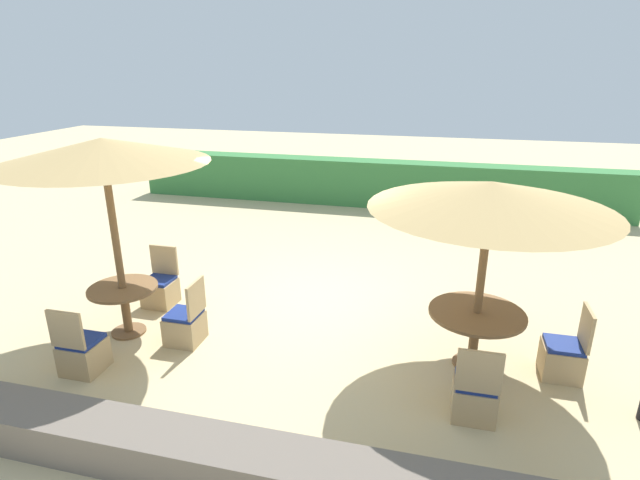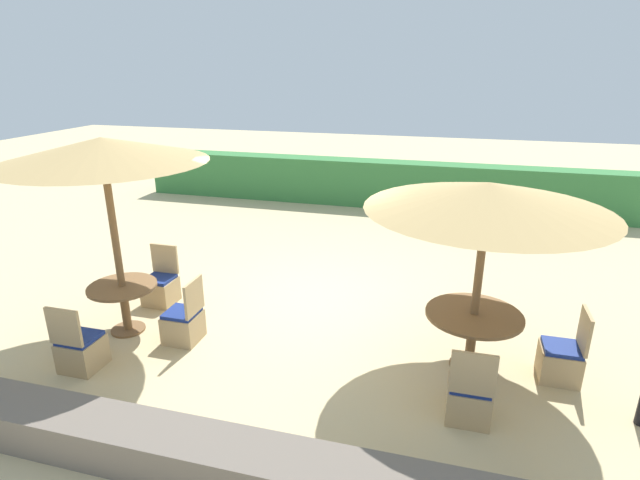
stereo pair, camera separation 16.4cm
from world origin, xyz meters
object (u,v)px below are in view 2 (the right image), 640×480
at_px(patio_chair_front_right_east, 561,360).
at_px(patio_chair_front_right_south, 469,398).
at_px(patio_chair_front_left_north, 161,288).
at_px(parasol_front_left, 102,151).
at_px(patio_chair_front_left_east, 184,323).
at_px(round_table_front_right, 473,324).
at_px(patio_chair_front_left_south, 81,350).
at_px(parasol_front_right, 488,197).
at_px(round_table_front_left, 124,297).

relative_size(patio_chair_front_right_east, patio_chair_front_right_south, 1.00).
xyz_separation_m(patio_chair_front_left_north, patio_chair_front_right_south, (4.75, -1.60, 0.00)).
bearing_deg(parasol_front_left, patio_chair_front_right_south, -8.11).
distance_m(patio_chair_front_left_east, patio_chair_front_left_north, 1.34).
distance_m(parasol_front_left, round_table_front_right, 5.17).
distance_m(patio_chair_front_left_south, patio_chair_front_left_north, 1.90).
distance_m(round_table_front_right, patio_chair_front_right_south, 1.09).
distance_m(patio_chair_front_left_north, parasol_front_right, 5.20).
height_order(patio_chair_front_left_south, patio_chair_front_right_south, same).
bearing_deg(patio_chair_front_right_east, parasol_front_right, 91.20).
xyz_separation_m(parasol_front_right, round_table_front_right, (0.00, 0.00, -1.62)).
bearing_deg(patio_chair_front_right_south, patio_chair_front_left_east, 170.27).
height_order(patio_chair_front_left_south, patio_chair_front_right_east, same).
relative_size(patio_chair_front_left_south, patio_chair_front_left_east, 1.00).
height_order(patio_chair_front_left_east, patio_chair_front_right_south, same).
height_order(patio_chair_front_left_north, parasol_front_right, parasol_front_right).
bearing_deg(patio_chair_front_left_north, patio_chair_front_right_east, 174.69).
bearing_deg(patio_chair_front_left_north, parasol_front_right, 173.25).
bearing_deg(parasol_front_right, parasol_front_left, -175.70).
xyz_separation_m(parasol_front_right, patio_chair_front_right_south, (-0.03, -1.03, -1.97)).
bearing_deg(parasol_front_left, patio_chair_front_left_south, -87.95).
distance_m(patio_chair_front_left_south, parasol_front_right, 5.29).
bearing_deg(patio_chair_front_right_east, round_table_front_right, 91.20).
bearing_deg(patio_chair_front_right_east, patio_chair_front_right_south, 133.99).
relative_size(parasol_front_left, round_table_front_left, 2.93).
bearing_deg(patio_chair_front_left_south, round_table_front_right, 15.75).
distance_m(parasol_front_left, patio_chair_front_left_east, 2.52).
relative_size(round_table_front_left, round_table_front_right, 0.80).
relative_size(patio_chair_front_left_east, patio_chair_front_right_south, 1.00).
bearing_deg(round_table_front_left, patio_chair_front_left_north, 90.83).
bearing_deg(round_table_front_left, patio_chair_front_right_east, 3.74).
height_order(patio_chair_front_left_east, patio_chair_front_left_north, same).
height_order(parasol_front_left, round_table_front_left, parasol_front_left).
relative_size(patio_chair_front_left_east, parasol_front_right, 0.33).
distance_m(patio_chair_front_left_east, parasol_front_right, 4.32).
bearing_deg(patio_chair_front_left_south, patio_chair_front_right_east, 13.17).
xyz_separation_m(patio_chair_front_left_east, round_table_front_right, (3.82, 0.38, 0.35)).
distance_m(patio_chair_front_left_north, patio_chair_front_right_east, 5.87).
distance_m(parasol_front_right, patio_chair_front_right_south, 2.22).
relative_size(parasol_front_left, patio_chair_front_left_north, 2.99).
bearing_deg(round_table_front_left, round_table_front_right, 4.30).
bearing_deg(parasol_front_left, patio_chair_front_left_north, 90.83).
height_order(round_table_front_right, patio_chair_front_right_east, patio_chair_front_right_east).
height_order(parasol_front_left, round_table_front_right, parasol_front_left).
distance_m(patio_chair_front_left_south, patio_chair_front_left_east, 1.31).
bearing_deg(patio_chair_front_right_east, patio_chair_front_left_east, 94.73).
bearing_deg(round_table_front_right, patio_chair_front_right_south, -91.46).
bearing_deg(round_table_front_right, parasol_front_left, -175.70).
height_order(round_table_front_left, parasol_front_right, parasol_front_right).
bearing_deg(patio_chair_front_left_north, patio_chair_front_left_east, 135.19).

